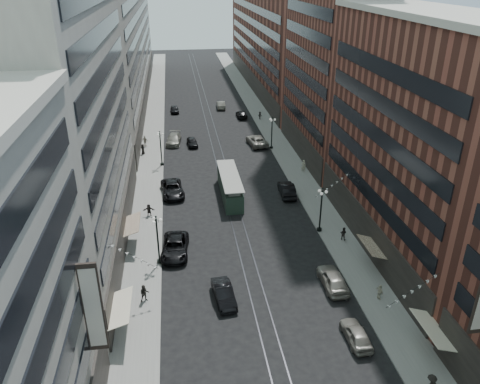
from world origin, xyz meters
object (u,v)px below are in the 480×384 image
pedestrian_9 (260,116)px  car_10 (287,189)px  pedestrian_4 (380,292)px  car_11 (257,140)px  car_9 (175,109)px  lamppost_sw_mid (161,147)px  pedestrian_extra_0 (143,149)px  car_14 (221,105)px  car_extra_0 (333,279)px  pedestrian_2 (144,293)px  pedestrian_7 (343,233)px  lamppost_se_far (321,208)px  car_2 (175,247)px  pedestrian_5 (149,210)px  pedestrian_8 (303,166)px  streetcar (230,186)px  pedestrian_6 (145,141)px  lamppost_sw_far (158,238)px  lamppost_se_mid (272,132)px  car_12 (242,114)px  car_8 (174,139)px  car_4 (356,334)px  car_7 (172,189)px  car_13 (192,142)px

pedestrian_9 → car_10: bearing=-113.0°
pedestrian_4 → car_11: size_ratio=0.26×
pedestrian_4 → car_9: size_ratio=0.37×
lamppost_sw_mid → car_9: lamppost_sw_mid is taller
car_10 → pedestrian_extra_0: pedestrian_extra_0 is taller
car_14 → car_extra_0: bearing=95.0°
pedestrian_2 → pedestrian_7: (21.72, 7.89, -0.09)m
lamppost_se_far → car_2: lamppost_se_far is taller
pedestrian_5 → pedestrian_8: bearing=27.8°
streetcar → pedestrian_6: streetcar is taller
lamppost_sw_far → lamppost_se_mid: 36.91m
lamppost_se_far → pedestrian_4: lamppost_se_far is taller
streetcar → car_extra_0: streetcar is taller
car_14 → pedestrian_8: pedestrian_8 is taller
car_12 → pedestrian_6: pedestrian_6 is taller
car_8 → car_4: bearing=-67.3°
lamppost_se_mid → car_9: bearing=123.0°
car_4 → pedestrian_4: size_ratio=2.67×
car_7 → car_12: (14.47, 34.66, -0.15)m
car_8 → lamppost_sw_mid: bearing=-94.3°
lamppost_se_far → car_extra_0: 10.69m
lamppost_se_mid → car_13: size_ratio=1.34×
lamppost_se_mid → car_extra_0: size_ratio=1.08×
lamppost_sw_far → car_12: size_ratio=1.14×
pedestrian_6 → pedestrian_9: bearing=-125.6°
car_10 → pedestrian_5: car_10 is taller
car_2 → pedestrian_2: bearing=-105.7°
pedestrian_5 → car_7: bearing=65.6°
car_11 → car_13: car_11 is taller
car_13 → pedestrian_5: 25.68m
pedestrian_2 → lamppost_se_far: bearing=19.7°
lamppost_se_far → car_12: size_ratio=1.14×
car_8 → car_extra_0: (14.65, -43.25, 0.05)m
car_9 → pedestrian_7: pedestrian_7 is taller
streetcar → car_4: 29.39m
car_9 → car_12: car_9 is taller
streetcar → lamppost_se_mid: bearing=61.7°
car_14 → pedestrian_8: size_ratio=2.53×
pedestrian_4 → car_11: bearing=-8.0°
streetcar → lamppost_sw_far: bearing=-121.7°
car_8 → pedestrian_extra_0: size_ratio=3.35×
pedestrian_2 → car_10: (18.11, 20.21, -0.15)m
pedestrian_2 → pedestrian_5: 16.65m
lamppost_sw_far → pedestrian_7: bearing=4.9°
car_8 → pedestrian_7: 39.77m
pedestrian_4 → car_10: 23.20m
lamppost_sw_mid → lamppost_se_far: size_ratio=1.00×
lamppost_se_far → pedestrian_extra_0: bearing=127.3°
pedestrian_7 → pedestrian_extra_0: bearing=-14.7°
streetcar → lamppost_sw_mid: bearing=127.3°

